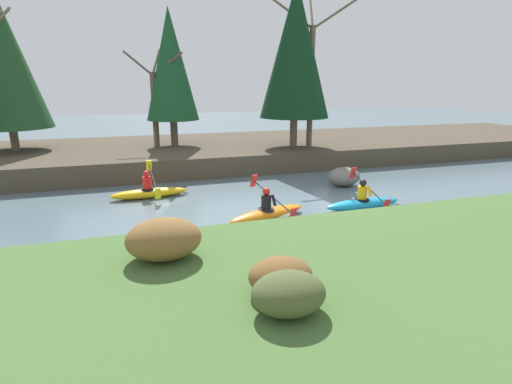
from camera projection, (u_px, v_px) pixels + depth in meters
The scene contains 15 objects.
ground_plane at pixel (308, 207), 13.38m from camera, with size 90.00×90.00×0.00m, color slate.
riverbank_near at pixel (451, 285), 7.50m from camera, with size 44.00×7.37×0.68m.
riverbank_far at pixel (236, 150), 21.75m from camera, with size 44.00×8.76×0.93m.
conifer_tree_far_left at pixel (1, 58), 17.84m from camera, with size 3.64×3.64×7.31m.
conifer_tree_left at pixel (171, 65), 19.32m from camera, with size 2.57×2.57×6.60m.
conifer_tree_mid_left at pixel (295, 50), 18.79m from camera, with size 3.36×3.36×7.72m.
bare_tree_mid_upstream at pixel (155, 101), 19.60m from camera, with size 2.68×2.64×4.77m.
bare_tree_mid_downstream at pixel (311, 72), 19.33m from camera, with size 4.17×4.12×7.61m.
shrub_clump_nearest at pixel (164, 239), 7.76m from camera, with size 1.47×1.22×0.79m.
shrub_clump_second at pixel (289, 293), 5.92m from camera, with size 1.14×0.95×0.62m.
shrub_clump_third at pixel (281, 276), 6.51m from camera, with size 1.07×0.90×0.58m.
kayaker_lead at pixel (363, 202), 13.12m from camera, with size 2.78×2.07×1.20m.
kayaker_middle at pixel (270, 212), 12.16m from camera, with size 2.75×2.02×1.20m.
kayaker_trailing at pixel (150, 192), 14.40m from camera, with size 2.79×2.07×1.20m.
boulder_midstream at pixel (344, 177), 16.02m from camera, with size 1.34×1.05×0.76m.
Camera 1 is at (-5.57, -11.63, 4.01)m, focal length 28.00 mm.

